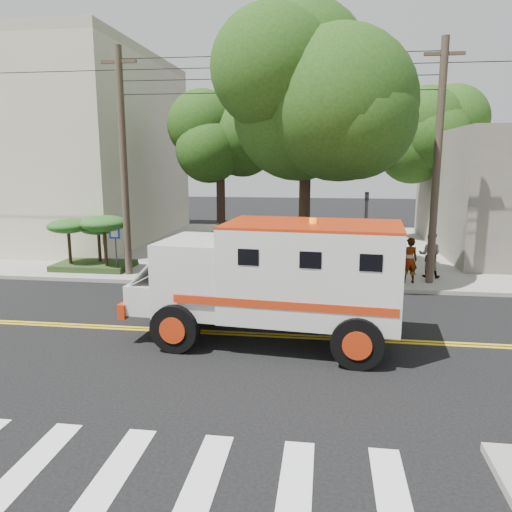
# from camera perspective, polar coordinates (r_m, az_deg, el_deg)

# --- Properties ---
(ground) EXTENTS (100.00, 100.00, 0.00)m
(ground) POSITION_cam_1_polar(r_m,az_deg,el_deg) (14.05, -2.07, -8.87)
(ground) COLOR black
(ground) RESTS_ON ground
(sidewalk_nw) EXTENTS (17.00, 17.00, 0.15)m
(sidewalk_nw) POSITION_cam_1_polar(r_m,az_deg,el_deg) (31.23, -22.57, 1.52)
(sidewalk_nw) COLOR gray
(sidewalk_nw) RESTS_ON ground
(building_left) EXTENTS (16.00, 14.00, 10.00)m
(building_left) POSITION_cam_1_polar(r_m,az_deg,el_deg) (33.20, -24.93, 10.67)
(building_left) COLOR beige
(building_left) RESTS_ON sidewalk_nw
(utility_pole_left) EXTENTS (0.28, 0.28, 9.00)m
(utility_pole_left) POSITION_cam_1_polar(r_m,az_deg,el_deg) (20.60, -14.88, 9.89)
(utility_pole_left) COLOR #382D23
(utility_pole_left) RESTS_ON ground
(utility_pole_right) EXTENTS (0.28, 0.28, 9.00)m
(utility_pole_right) POSITION_cam_1_polar(r_m,az_deg,el_deg) (19.61, 19.97, 9.56)
(utility_pole_right) COLOR #382D23
(utility_pole_right) RESTS_ON ground
(tree_main) EXTENTS (6.08, 5.70, 9.85)m
(tree_main) POSITION_cam_1_polar(r_m,az_deg,el_deg) (19.36, 7.13, 18.13)
(tree_main) COLOR black
(tree_main) RESTS_ON ground
(tree_left) EXTENTS (4.48, 4.20, 7.70)m
(tree_left) POSITION_cam_1_polar(r_m,az_deg,el_deg) (25.31, -3.51, 13.16)
(tree_left) COLOR black
(tree_left) RESTS_ON ground
(tree_right) EXTENTS (4.80, 4.50, 8.20)m
(tree_right) POSITION_cam_1_polar(r_m,az_deg,el_deg) (29.53, 21.31, 12.85)
(tree_right) COLOR black
(tree_right) RESTS_ON ground
(traffic_signal) EXTENTS (0.15, 0.18, 3.60)m
(traffic_signal) POSITION_cam_1_polar(r_m,az_deg,el_deg) (18.83, 12.41, 2.98)
(traffic_signal) COLOR #3F3F42
(traffic_signal) RESTS_ON ground
(accessibility_sign) EXTENTS (0.45, 0.10, 2.02)m
(accessibility_sign) POSITION_cam_1_polar(r_m,az_deg,el_deg) (21.27, -15.77, 1.38)
(accessibility_sign) COLOR #3F3F42
(accessibility_sign) RESTS_ON ground
(palm_planter) EXTENTS (3.52, 2.63, 2.36)m
(palm_planter) POSITION_cam_1_polar(r_m,az_deg,el_deg) (22.15, -18.28, 2.34)
(palm_planter) COLOR #1E3314
(palm_planter) RESTS_ON sidewalk_nw
(armored_truck) EXTENTS (7.24, 3.37, 3.21)m
(armored_truck) POSITION_cam_1_polar(r_m,az_deg,el_deg) (12.94, 2.37, -2.18)
(armored_truck) COLOR beige
(armored_truck) RESTS_ON ground
(pedestrian_a) EXTENTS (0.69, 0.51, 1.74)m
(pedestrian_a) POSITION_cam_1_polar(r_m,az_deg,el_deg) (19.69, 17.11, -0.47)
(pedestrian_a) COLOR gray
(pedestrian_a) RESTS_ON sidewalk_ne
(pedestrian_b) EXTENTS (1.02, 0.89, 1.79)m
(pedestrian_b) POSITION_cam_1_polar(r_m,az_deg,el_deg) (20.90, 19.25, 0.12)
(pedestrian_b) COLOR gray
(pedestrian_b) RESTS_ON sidewalk_ne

